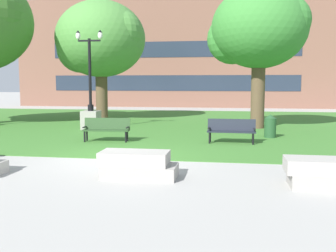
{
  "coord_description": "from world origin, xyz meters",
  "views": [
    {
      "loc": [
        3.29,
        -11.24,
        2.33
      ],
      "look_at": [
        1.75,
        -1.4,
        1.2
      ],
      "focal_mm": 42.0,
      "sensor_mm": 36.0,
      "label": 1
    }
  ],
  "objects_px": {
    "concrete_block_left": "(137,165)",
    "park_bench_near_right": "(107,128)",
    "concrete_block_right": "(328,174)",
    "lamp_post_right": "(91,109)",
    "trash_bin": "(270,126)",
    "park_bench_near_left": "(231,129)"
  },
  "relations": [
    {
      "from": "park_bench_near_right",
      "to": "trash_bin",
      "type": "distance_m",
      "value": 6.71
    },
    {
      "from": "concrete_block_left",
      "to": "lamp_post_right",
      "type": "distance_m",
      "value": 10.08
    },
    {
      "from": "concrete_block_right",
      "to": "park_bench_near_left",
      "type": "bearing_deg",
      "value": 109.28
    },
    {
      "from": "concrete_block_right",
      "to": "lamp_post_right",
      "type": "xyz_separation_m",
      "value": [
        -8.82,
        9.26,
        0.69
      ]
    },
    {
      "from": "park_bench_near_left",
      "to": "trash_bin",
      "type": "relative_size",
      "value": 1.89
    },
    {
      "from": "concrete_block_right",
      "to": "trash_bin",
      "type": "relative_size",
      "value": 1.98
    },
    {
      "from": "park_bench_near_left",
      "to": "park_bench_near_right",
      "type": "xyz_separation_m",
      "value": [
        -4.79,
        -0.3,
        0.0
      ]
    },
    {
      "from": "park_bench_near_right",
      "to": "concrete_block_left",
      "type": "bearing_deg",
      "value": -65.11
    },
    {
      "from": "park_bench_near_left",
      "to": "park_bench_near_right",
      "type": "distance_m",
      "value": 4.8
    },
    {
      "from": "concrete_block_right",
      "to": "park_bench_near_left",
      "type": "xyz_separation_m",
      "value": [
        -2.08,
        5.95,
        0.23
      ]
    },
    {
      "from": "concrete_block_left",
      "to": "lamp_post_right",
      "type": "xyz_separation_m",
      "value": [
        -4.45,
        9.02,
        0.69
      ]
    },
    {
      "from": "concrete_block_left",
      "to": "park_bench_near_left",
      "type": "bearing_deg",
      "value": 68.18
    },
    {
      "from": "trash_bin",
      "to": "park_bench_near_right",
      "type": "bearing_deg",
      "value": -162.24
    },
    {
      "from": "trash_bin",
      "to": "park_bench_near_left",
      "type": "bearing_deg",
      "value": -132.47
    },
    {
      "from": "park_bench_near_left",
      "to": "park_bench_near_right",
      "type": "relative_size",
      "value": 0.98
    },
    {
      "from": "park_bench_near_left",
      "to": "trash_bin",
      "type": "distance_m",
      "value": 2.37
    },
    {
      "from": "concrete_block_left",
      "to": "trash_bin",
      "type": "distance_m",
      "value": 8.4
    },
    {
      "from": "concrete_block_left",
      "to": "concrete_block_right",
      "type": "bearing_deg",
      "value": -3.25
    },
    {
      "from": "concrete_block_left",
      "to": "park_bench_near_right",
      "type": "distance_m",
      "value": 5.96
    },
    {
      "from": "park_bench_near_right",
      "to": "trash_bin",
      "type": "relative_size",
      "value": 1.91
    },
    {
      "from": "concrete_block_left",
      "to": "park_bench_near_left",
      "type": "height_order",
      "value": "park_bench_near_left"
    },
    {
      "from": "park_bench_near_right",
      "to": "lamp_post_right",
      "type": "bearing_deg",
      "value": 118.3
    }
  ]
}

